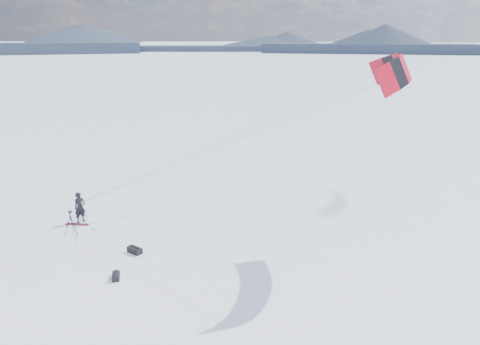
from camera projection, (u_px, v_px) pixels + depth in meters
The scene contains 9 objects.
ground at pixel (85, 239), 24.47m from camera, with size 1800.00×1800.00×0.00m, color white.
horizon_hills at pixel (79, 172), 23.45m from camera, with size 704.00×704.42×8.89m.
snow_tracks at pixel (60, 231), 25.43m from camera, with size 13.93×9.84×0.01m.
snowkiter at pixel (81, 222), 26.70m from camera, with size 0.65×0.43×1.78m, color black.
snowboard at pixel (77, 224), 26.34m from camera, with size 1.34×0.25×0.04m, color maroon.
tripod at pixel (71, 219), 24.79m from camera, with size 0.64×0.70×1.36m.
gear_bag_a at pixel (135, 250), 22.85m from camera, with size 0.82×0.49×0.34m.
gear_bag_b at pixel (116, 276), 20.42m from camera, with size 0.66×0.71×0.30m.
power_kite at pixel (391, 72), 20.86m from camera, with size 16.92×6.85×8.39m.
Camera 1 is at (17.61, -16.20, 10.19)m, focal length 35.00 mm.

